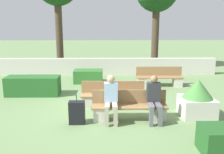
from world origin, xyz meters
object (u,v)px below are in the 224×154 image
at_px(bench_front, 129,109).
at_px(person_seated_woman, 154,97).
at_px(person_seated_man, 111,97).
at_px(suitcase, 77,113).
at_px(bench_left_side, 160,79).
at_px(planter_corner_left, 197,98).
at_px(bench_right_side, 113,97).

height_order(bench_front, person_seated_woman, person_seated_woman).
xyz_separation_m(person_seated_man, suitcase, (-0.94, -0.14, -0.41)).
distance_m(bench_left_side, planter_corner_left, 3.57).
height_order(bench_front, person_seated_man, person_seated_man).
bearing_deg(person_seated_man, bench_right_side, 86.15).
bearing_deg(planter_corner_left, bench_front, -173.20).
xyz_separation_m(bench_left_side, person_seated_woman, (-0.96, -3.92, 0.39)).
height_order(bench_left_side, bench_right_side, same).
xyz_separation_m(planter_corner_left, suitcase, (-3.50, -0.52, -0.22)).
bearing_deg(person_seated_woman, bench_right_side, 131.56).
bearing_deg(bench_left_side, suitcase, -130.39).
bearing_deg(bench_right_side, person_seated_man, -93.27).
distance_m(bench_front, person_seated_woman, 0.79).
bearing_deg(bench_left_side, bench_front, -116.35).
bearing_deg(planter_corner_left, bench_left_side, 96.39).
bearing_deg(person_seated_man, bench_front, 14.72).
distance_m(bench_right_side, person_seated_man, 1.32).
height_order(bench_left_side, person_seated_woman, person_seated_woman).
height_order(bench_front, bench_right_side, same).
relative_size(person_seated_woman, planter_corner_left, 1.16).
xyz_separation_m(bench_front, suitcase, (-1.47, -0.28, -0.01)).
height_order(person_seated_woman, planter_corner_left, person_seated_woman).
xyz_separation_m(bench_right_side, person_seated_man, (-0.08, -1.26, 0.40)).
height_order(bench_front, suitcase, suitcase).
bearing_deg(person_seated_woman, suitcase, -176.29).
xyz_separation_m(person_seated_woman, planter_corner_left, (1.36, 0.38, -0.17)).
xyz_separation_m(bench_left_side, planter_corner_left, (0.40, -3.54, 0.22)).
bearing_deg(bench_right_side, suitcase, -125.58).
relative_size(person_seated_woman, suitcase, 1.56).
bearing_deg(bench_front, person_seated_woman, -12.03).
relative_size(bench_left_side, bench_right_side, 0.96).
distance_m(bench_front, bench_right_side, 1.20).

